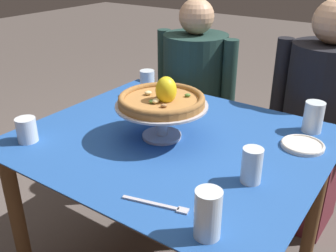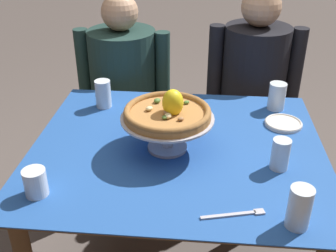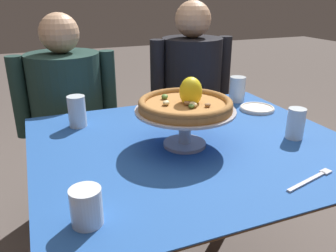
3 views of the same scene
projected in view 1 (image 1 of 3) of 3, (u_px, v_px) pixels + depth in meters
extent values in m
cylinder|color=brown|center=(19.00, 225.00, 1.58)|extent=(0.06, 0.06, 0.69)
cylinder|color=brown|center=(142.00, 148.00, 2.20)|extent=(0.06, 0.06, 0.69)
cylinder|color=brown|center=(315.00, 207.00, 1.69)|extent=(0.06, 0.06, 0.69)
cube|color=brown|center=(172.00, 142.00, 1.49)|extent=(1.09, 0.95, 0.02)
cube|color=#23519E|center=(172.00, 138.00, 1.48)|extent=(1.13, 0.99, 0.00)
cylinder|color=#B7B7C1|center=(162.00, 136.00, 1.48)|extent=(0.15, 0.15, 0.01)
cylinder|color=#B7B7C1|center=(162.00, 120.00, 1.46)|extent=(0.04, 0.04, 0.12)
cylinder|color=#B7B7C1|center=(162.00, 105.00, 1.43)|extent=(0.35, 0.35, 0.01)
cylinder|color=#AD753D|center=(162.00, 102.00, 1.42)|extent=(0.32, 0.32, 0.02)
torus|color=olive|center=(162.00, 98.00, 1.42)|extent=(0.32, 0.32, 0.02)
ellipsoid|color=#996B42|center=(157.00, 99.00, 1.40)|extent=(0.04, 0.04, 0.02)
ellipsoid|color=#4C7533|center=(188.00, 95.00, 1.44)|extent=(0.03, 0.03, 0.01)
ellipsoid|color=beige|center=(148.00, 93.00, 1.46)|extent=(0.04, 0.04, 0.02)
ellipsoid|color=#4C7533|center=(163.00, 89.00, 1.50)|extent=(0.03, 0.04, 0.02)
ellipsoid|color=#4C7533|center=(152.00, 101.00, 1.38)|extent=(0.03, 0.03, 0.01)
ellipsoid|color=beige|center=(156.00, 101.00, 1.38)|extent=(0.03, 0.03, 0.02)
ellipsoid|color=#996B42|center=(164.00, 106.00, 1.34)|extent=(0.03, 0.03, 0.01)
ellipsoid|color=tan|center=(158.00, 99.00, 1.41)|extent=(0.02, 0.03, 0.01)
ellipsoid|color=yellow|center=(166.00, 90.00, 1.39)|extent=(0.08, 0.08, 0.10)
cylinder|color=silver|center=(252.00, 165.00, 1.18)|extent=(0.07, 0.07, 0.12)
cylinder|color=silver|center=(251.00, 171.00, 1.19)|extent=(0.06, 0.06, 0.07)
cylinder|color=silver|center=(208.00, 214.00, 0.95)|extent=(0.07, 0.07, 0.14)
cylinder|color=silver|center=(207.00, 223.00, 0.96)|extent=(0.06, 0.06, 0.08)
cylinder|color=silver|center=(147.00, 83.00, 1.88)|extent=(0.07, 0.07, 0.13)
cylinder|color=silver|center=(148.00, 90.00, 1.89)|extent=(0.06, 0.06, 0.06)
cylinder|color=white|center=(27.00, 130.00, 1.44)|extent=(0.08, 0.08, 0.09)
cylinder|color=silver|center=(27.00, 134.00, 1.44)|extent=(0.07, 0.07, 0.06)
cylinder|color=silver|center=(313.00, 117.00, 1.51)|extent=(0.08, 0.08, 0.12)
cylinder|color=silver|center=(312.00, 125.00, 1.52)|extent=(0.07, 0.07, 0.05)
cylinder|color=silver|center=(303.00, 146.00, 1.41)|extent=(0.16, 0.16, 0.01)
torus|color=silver|center=(303.00, 144.00, 1.41)|extent=(0.16, 0.16, 0.01)
cube|color=#B7B7C1|center=(150.00, 203.00, 1.10)|extent=(0.17, 0.05, 0.01)
cube|color=#B7B7C1|center=(183.00, 211.00, 1.07)|extent=(0.04, 0.03, 0.01)
cube|color=black|center=(192.00, 147.00, 2.44)|extent=(0.29, 0.33, 0.46)
cylinder|color=#1E3833|center=(195.00, 76.00, 2.24)|extent=(0.38, 0.38, 0.49)
sphere|color=tan|center=(197.00, 16.00, 2.10)|extent=(0.20, 0.20, 0.20)
cylinder|color=#1E3833|center=(164.00, 64.00, 2.35)|extent=(0.08, 0.08, 0.41)
cylinder|color=#1E3833|center=(229.00, 77.00, 2.11)|extent=(0.08, 0.08, 0.41)
cube|color=maroon|center=(306.00, 185.00, 2.07)|extent=(0.29, 0.33, 0.44)
cylinder|color=black|center=(321.00, 100.00, 1.86)|extent=(0.36, 0.36, 0.55)
sphere|color=tan|center=(336.00, 21.00, 1.70)|extent=(0.20, 0.20, 0.20)
cylinder|color=black|center=(280.00, 84.00, 1.96)|extent=(0.08, 0.08, 0.47)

